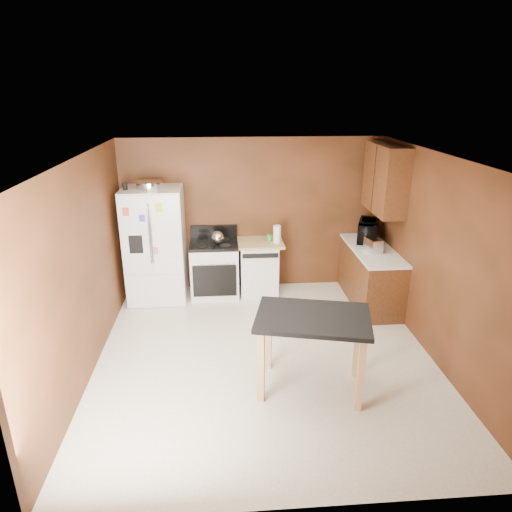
{
  "coord_description": "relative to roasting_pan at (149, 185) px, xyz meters",
  "views": [
    {
      "loc": [
        -0.5,
        -4.98,
        3.22
      ],
      "look_at": [
        -0.05,
        0.85,
        1.05
      ],
      "focal_mm": 32.0,
      "sensor_mm": 36.0,
      "label": 1
    }
  ],
  "objects": [
    {
      "name": "island",
      "position": [
        2.03,
        -2.56,
        -1.08
      ],
      "size": [
        1.38,
        1.07,
        0.91
      ],
      "color": "black",
      "rests_on": "ground"
    },
    {
      "name": "gas_range",
      "position": [
        0.94,
        0.03,
        -1.39
      ],
      "size": [
        0.76,
        0.68,
        1.1
      ],
      "color": "white",
      "rests_on": "ground"
    },
    {
      "name": "refrigerator",
      "position": [
        0.03,
        -0.03,
        -0.95
      ],
      "size": [
        0.9,
        0.8,
        1.8
      ],
      "color": "white",
      "rests_on": "ground"
    },
    {
      "name": "green_canister",
      "position": [
        1.84,
        0.1,
        -0.91
      ],
      "size": [
        0.12,
        0.12,
        0.1
      ],
      "primitive_type": "cylinder",
      "rotation": [
        0.0,
        0.0,
        0.35
      ],
      "color": "green",
      "rests_on": "dishwasher"
    },
    {
      "name": "floor",
      "position": [
        1.58,
        -1.89,
        -1.85
      ],
      "size": [
        4.5,
        4.5,
        0.0
      ],
      "primitive_type": "plane",
      "color": "white",
      "rests_on": "ground"
    },
    {
      "name": "kettle",
      "position": [
        1.0,
        -0.03,
        -0.85
      ],
      "size": [
        0.2,
        0.2,
        0.2
      ],
      "primitive_type": "sphere",
      "color": "silver",
      "rests_on": "gas_range"
    },
    {
      "name": "ceiling",
      "position": [
        1.58,
        -1.89,
        0.65
      ],
      "size": [
        4.5,
        4.5,
        0.0
      ],
      "primitive_type": "plane",
      "rotation": [
        3.14,
        0.0,
        0.0
      ],
      "color": "white",
      "rests_on": "ground"
    },
    {
      "name": "paper_towel",
      "position": [
        1.94,
        -0.03,
        -0.82
      ],
      "size": [
        0.13,
        0.13,
        0.28
      ],
      "primitive_type": "cylinder",
      "rotation": [
        0.0,
        0.0,
        0.06
      ],
      "color": "white",
      "rests_on": "dishwasher"
    },
    {
      "name": "wall_back",
      "position": [
        1.58,
        0.36,
        -0.6
      ],
      "size": [
        4.2,
        0.0,
        4.2
      ],
      "primitive_type": "plane",
      "rotation": [
        1.57,
        0.0,
        0.0
      ],
      "color": "brown",
      "rests_on": "ground"
    },
    {
      "name": "toaster",
      "position": [
        3.33,
        -0.58,
        -0.85
      ],
      "size": [
        0.23,
        0.31,
        0.21
      ],
      "primitive_type": "cube",
      "rotation": [
        0.0,
        0.0,
        0.2
      ],
      "color": "silver",
      "rests_on": "right_cabinets"
    },
    {
      "name": "wall_left",
      "position": [
        -0.52,
        -1.89,
        -0.6
      ],
      "size": [
        0.0,
        4.5,
        4.5
      ],
      "primitive_type": "plane",
      "rotation": [
        1.57,
        0.0,
        1.57
      ],
      "color": "brown",
      "rests_on": "ground"
    },
    {
      "name": "microwave",
      "position": [
        3.4,
        -0.07,
        -0.8
      ],
      "size": [
        0.55,
        0.65,
        0.31
      ],
      "primitive_type": "imported",
      "rotation": [
        0.0,
        0.0,
        1.2
      ],
      "color": "black",
      "rests_on": "right_cabinets"
    },
    {
      "name": "pen_cup",
      "position": [
        -0.33,
        -0.11,
        0.01
      ],
      "size": [
        0.07,
        0.07,
        0.11
      ],
      "primitive_type": "cylinder",
      "color": "black",
      "rests_on": "refrigerator"
    },
    {
      "name": "wall_front",
      "position": [
        1.58,
        -4.14,
        -0.6
      ],
      "size": [
        4.2,
        0.0,
        4.2
      ],
      "primitive_type": "plane",
      "rotation": [
        -1.57,
        0.0,
        0.0
      ],
      "color": "brown",
      "rests_on": "ground"
    },
    {
      "name": "right_cabinets",
      "position": [
        3.42,
        -0.41,
        -0.94
      ],
      "size": [
        0.63,
        1.58,
        2.45
      ],
      "color": "brown",
      "rests_on": "ground"
    },
    {
      "name": "roasting_pan",
      "position": [
        0.0,
        0.0,
        0.0
      ],
      "size": [
        0.4,
        0.4,
        0.1
      ],
      "primitive_type": "cylinder",
      "color": "silver",
      "rests_on": "refrigerator"
    },
    {
      "name": "dishwasher",
      "position": [
        1.66,
        0.05,
        -1.4
      ],
      "size": [
        0.78,
        0.63,
        0.89
      ],
      "color": "white",
      "rests_on": "ground"
    },
    {
      "name": "wall_right",
      "position": [
        3.68,
        -1.89,
        -0.6
      ],
      "size": [
        0.0,
        4.5,
        4.5
      ],
      "primitive_type": "plane",
      "rotation": [
        1.57,
        0.0,
        -1.57
      ],
      "color": "brown",
      "rests_on": "ground"
    }
  ]
}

